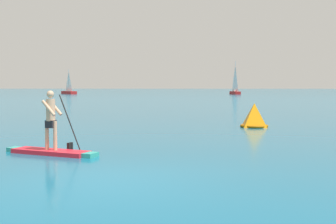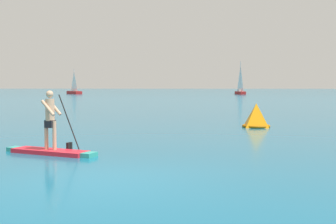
{
  "view_description": "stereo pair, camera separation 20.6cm",
  "coord_description": "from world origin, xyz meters",
  "px_view_note": "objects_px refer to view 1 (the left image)",
  "views": [
    {
      "loc": [
        1.72,
        -8.79,
        2.01
      ],
      "look_at": [
        1.07,
        5.89,
        1.08
      ],
      "focal_mm": 45.77,
      "sensor_mm": 36.0,
      "label": 1
    },
    {
      "loc": [
        1.93,
        -8.78,
        2.01
      ],
      "look_at": [
        1.07,
        5.89,
        1.08
      ],
      "focal_mm": 45.77,
      "sensor_mm": 36.0,
      "label": 2
    }
  ],
  "objects_px": {
    "sailboat_right_horizon": "(235,90)",
    "sailboat_left_horizon": "(69,91)",
    "paddleboarder_mid_center": "(52,141)",
    "race_marker_buoy": "(254,117)"
  },
  "relations": [
    {
      "from": "paddleboarder_mid_center",
      "to": "sailboat_left_horizon",
      "type": "bearing_deg",
      "value": 126.07
    },
    {
      "from": "sailboat_right_horizon",
      "to": "paddleboarder_mid_center",
      "type": "bearing_deg",
      "value": -22.56
    },
    {
      "from": "sailboat_left_horizon",
      "to": "sailboat_right_horizon",
      "type": "relative_size",
      "value": 0.78
    },
    {
      "from": "paddleboarder_mid_center",
      "to": "race_marker_buoy",
      "type": "xyz_separation_m",
      "value": [
        7.14,
        8.32,
        0.12
      ]
    },
    {
      "from": "paddleboarder_mid_center",
      "to": "race_marker_buoy",
      "type": "relative_size",
      "value": 1.92
    },
    {
      "from": "sailboat_right_horizon",
      "to": "sailboat_left_horizon",
      "type": "bearing_deg",
      "value": -104.64
    },
    {
      "from": "paddleboarder_mid_center",
      "to": "sailboat_left_horizon",
      "type": "distance_m",
      "value": 84.5
    },
    {
      "from": "race_marker_buoy",
      "to": "sailboat_right_horizon",
      "type": "xyz_separation_m",
      "value": [
        7.1,
        71.84,
        0.53
      ]
    },
    {
      "from": "race_marker_buoy",
      "to": "sailboat_right_horizon",
      "type": "height_order",
      "value": "sailboat_right_horizon"
    },
    {
      "from": "paddleboarder_mid_center",
      "to": "sailboat_left_horizon",
      "type": "xyz_separation_m",
      "value": [
        -22.23,
        81.53,
        0.34
      ]
    }
  ]
}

